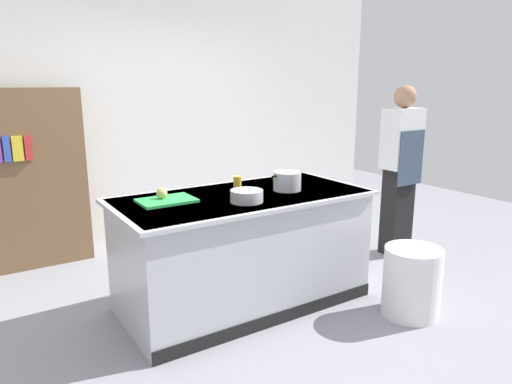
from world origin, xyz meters
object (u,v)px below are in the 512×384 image
(juice_cup, at_px, (237,182))
(mixing_bowl, at_px, (247,196))
(onion, at_px, (162,193))
(stock_pot, at_px, (287,181))
(trash_bin, at_px, (412,282))
(bookshelf, at_px, (24,180))
(person_chef, at_px, (400,167))

(juice_cup, bearing_deg, mixing_bowl, -112.16)
(juice_cup, bearing_deg, onion, -174.29)
(onion, height_order, stock_pot, stock_pot)
(trash_bin, bearing_deg, onion, 147.12)
(mixing_bowl, distance_m, bookshelf, 2.35)
(mixing_bowl, height_order, trash_bin, mixing_bowl)
(trash_bin, bearing_deg, juice_cup, 129.47)
(juice_cup, height_order, bookshelf, bookshelf)
(trash_bin, distance_m, bookshelf, 3.57)
(bookshelf, bearing_deg, juice_cup, -48.38)
(juice_cup, relative_size, trash_bin, 0.19)
(onion, height_order, person_chef, person_chef)
(stock_pot, distance_m, mixing_bowl, 0.49)
(trash_bin, relative_size, person_chef, 0.31)
(mixing_bowl, bearing_deg, bookshelf, 121.62)
(juice_cup, distance_m, bookshelf, 2.12)
(juice_cup, relative_size, person_chef, 0.06)
(juice_cup, height_order, person_chef, person_chef)
(mixing_bowl, bearing_deg, onion, 145.22)
(trash_bin, bearing_deg, stock_pot, 126.28)
(person_chef, bearing_deg, bookshelf, 71.99)
(onion, bearing_deg, juice_cup, 5.71)
(trash_bin, bearing_deg, bookshelf, 130.76)
(stock_pot, bearing_deg, onion, 167.98)
(onion, xyz_separation_m, trash_bin, (1.57, -1.02, -0.69))
(onion, relative_size, bookshelf, 0.05)
(person_chef, bearing_deg, juice_cup, 96.07)
(mixing_bowl, bearing_deg, juice_cup, 67.84)
(onion, height_order, trash_bin, onion)
(trash_bin, relative_size, bookshelf, 0.31)
(stock_pot, height_order, mixing_bowl, stock_pot)
(bookshelf, bearing_deg, person_chef, -27.48)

